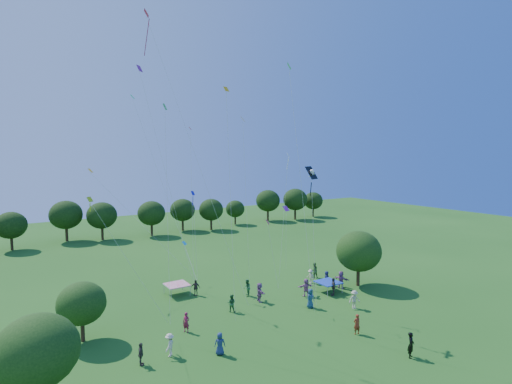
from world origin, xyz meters
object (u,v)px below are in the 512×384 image
(near_tree_north, at_px, (82,303))
(tent_red_stripe, at_px, (177,285))
(near_tree_east, at_px, (359,251))
(pirate_kite, at_px, (312,175))
(tent_blue, at_px, (328,282))
(red_high_kite, at_px, (167,78))
(man_in_black, at_px, (411,345))
(near_tree_west, at_px, (37,351))

(near_tree_north, relative_size, tent_red_stripe, 2.07)
(near_tree_east, height_order, pirate_kite, pirate_kite)
(tent_red_stripe, bearing_deg, tent_blue, -30.02)
(red_high_kite, bearing_deg, tent_red_stripe, 63.62)
(near_tree_east, bearing_deg, man_in_black, -123.75)
(tent_red_stripe, bearing_deg, pirate_kite, -59.11)
(near_tree_north, distance_m, tent_blue, 23.25)
(near_tree_west, relative_size, pirate_kite, 0.49)
(near_tree_west, distance_m, near_tree_east, 31.32)
(near_tree_east, bearing_deg, near_tree_north, 175.21)
(tent_red_stripe, height_order, tent_blue, same)
(tent_red_stripe, height_order, red_high_kite, red_high_kite)
(near_tree_east, xyz_separation_m, pirate_kite, (-10.24, -4.08, 8.63))
(near_tree_east, relative_size, tent_red_stripe, 2.70)
(near_tree_east, bearing_deg, pirate_kite, -158.26)
(tent_red_stripe, bearing_deg, man_in_black, -66.61)
(near_tree_west, distance_m, man_in_black, 23.36)
(near_tree_west, bearing_deg, near_tree_east, 11.26)
(near_tree_north, bearing_deg, man_in_black, -38.72)
(near_tree_north, bearing_deg, pirate_kite, -20.57)
(man_in_black, bearing_deg, near_tree_north, 110.86)
(tent_blue, height_order, man_in_black, man_in_black)
(near_tree_west, xyz_separation_m, near_tree_east, (30.71, 6.12, -0.00))
(near_tree_west, xyz_separation_m, red_high_kite, (10.99, 9.42, 16.61))
(near_tree_east, xyz_separation_m, tent_red_stripe, (-17.43, 7.93, -2.74))
(near_tree_west, bearing_deg, tent_blue, 13.45)
(near_tree_west, distance_m, red_high_kite, 22.03)
(near_tree_north, bearing_deg, red_high_kite, 7.80)
(near_tree_north, bearing_deg, near_tree_west, -112.73)
(near_tree_north, distance_m, near_tree_east, 27.31)
(near_tree_north, height_order, pirate_kite, pirate_kite)
(man_in_black, bearing_deg, tent_red_stripe, 82.97)
(near_tree_west, bearing_deg, near_tree_north, 67.27)
(near_tree_north, relative_size, near_tree_east, 0.77)
(near_tree_west, bearing_deg, pirate_kite, 5.68)
(pirate_kite, bearing_deg, red_high_kite, 142.09)
(near_tree_west, height_order, near_tree_east, near_tree_east)
(tent_red_stripe, height_order, man_in_black, man_in_black)
(tent_blue, distance_m, man_in_black, 13.68)
(tent_red_stripe, xyz_separation_m, red_high_kite, (-2.30, -4.63, 19.35))
(near_tree_west, relative_size, red_high_kite, 0.23)
(tent_red_stripe, distance_m, man_in_black, 22.50)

